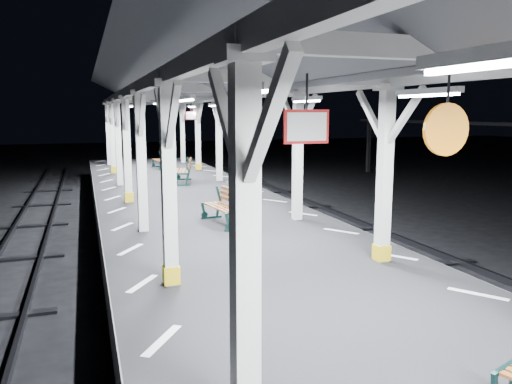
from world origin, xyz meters
TOP-DOWN VIEW (x-y plane):
  - ground at (0.00, 0.00)m, footprint 120.00×120.00m
  - platform at (0.00, 0.00)m, footprint 6.00×50.00m
  - hazard_stripes_left at (-2.45, 0.00)m, footprint 1.00×48.00m
  - hazard_stripes_right at (2.45, 0.00)m, footprint 1.00×48.00m
  - canopy at (0.00, -0.01)m, footprint 5.40×49.00m
  - bench_mid at (0.09, 6.09)m, footprint 0.83×1.70m
  - bench_far at (0.53, 13.84)m, footprint 1.07×1.91m
  - bench_extra at (0.44, 19.44)m, footprint 0.72×1.58m

SIDE VIEW (x-z plane):
  - ground at x=0.00m, z-range 0.00..0.00m
  - platform at x=0.00m, z-range 0.00..1.00m
  - hazard_stripes_left at x=-2.45m, z-range 1.00..1.01m
  - hazard_stripes_right at x=2.45m, z-range 1.00..1.01m
  - bench_extra at x=0.44m, z-range 1.03..1.86m
  - bench_mid at x=0.09m, z-range 1.03..1.91m
  - bench_far at x=0.53m, z-range 1.03..2.01m
  - canopy at x=0.00m, z-range 2.23..6.88m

